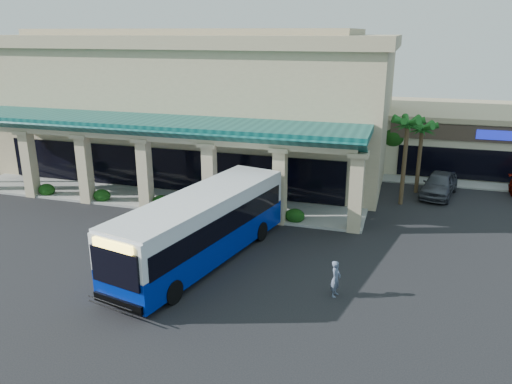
% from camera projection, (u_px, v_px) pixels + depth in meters
% --- Properties ---
extents(ground, '(110.00, 110.00, 0.00)m').
position_uv_depth(ground, '(227.00, 254.00, 26.14)').
color(ground, black).
extents(main_building, '(30.80, 14.80, 11.35)m').
position_uv_depth(main_building, '(201.00, 101.00, 41.19)').
color(main_building, tan).
rests_on(main_building, ground).
extents(arcade, '(30.00, 6.20, 5.70)m').
position_uv_depth(arcade, '(150.00, 160.00, 33.67)').
color(arcade, '#0A4140').
rests_on(arcade, ground).
extents(palm_0, '(2.40, 2.40, 6.60)m').
position_uv_depth(palm_0, '(405.00, 157.00, 32.79)').
color(palm_0, '#165519').
rests_on(palm_0, ground).
extents(palm_1, '(2.40, 2.40, 5.80)m').
position_uv_depth(palm_1, '(420.00, 153.00, 35.37)').
color(palm_1, '#165519').
rests_on(palm_1, ground).
extents(broadleaf_tree, '(2.60, 2.60, 4.81)m').
position_uv_depth(broadleaf_tree, '(393.00, 144.00, 40.63)').
color(broadleaf_tree, '#0F330B').
rests_on(broadleaf_tree, ground).
extents(transit_bus, '(5.55, 12.89, 3.51)m').
position_uv_depth(transit_bus, '(202.00, 228.00, 24.94)').
color(transit_bus, '#011C91').
rests_on(transit_bus, ground).
extents(pedestrian, '(0.50, 0.67, 1.66)m').
position_uv_depth(pedestrian, '(336.00, 279.00, 21.82)').
color(pedestrian, '#505C74').
rests_on(pedestrian, ground).
extents(car_silver, '(3.07, 5.32, 1.70)m').
position_uv_depth(car_silver, '(439.00, 184.00, 35.30)').
color(car_silver, '#444751').
rests_on(car_silver, ground).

